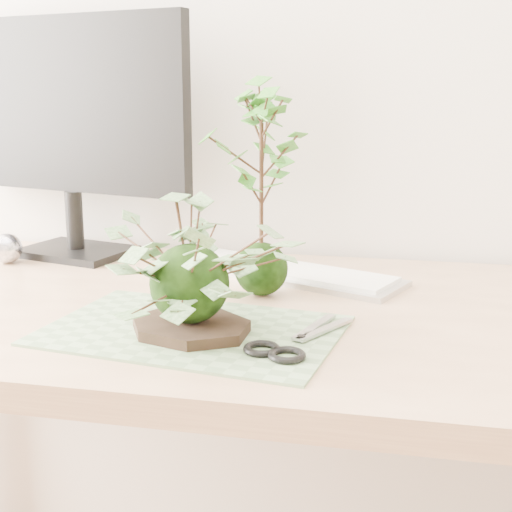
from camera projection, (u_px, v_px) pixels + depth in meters
name	position (u px, v px, depth m)	size (l,w,h in m)	color
desk	(240.00, 357.00, 1.13)	(1.60, 0.70, 0.74)	tan
cutting_mat	(192.00, 330.00, 0.98)	(0.40, 0.27, 0.00)	#5F8155
stone_dish	(190.00, 327.00, 0.97)	(0.18, 0.18, 0.01)	black
ivy_kokedama	(189.00, 247.00, 0.94)	(0.38, 0.38, 0.22)	black
maple_kokedama	(261.00, 137.00, 1.10)	(0.23, 0.23, 0.36)	black
keyboard	(286.00, 272.00, 1.27)	(0.44, 0.28, 0.02)	#B5B5B5
monitor	(71.00, 120.00, 1.38)	(0.52, 0.20, 0.46)	black
foil_ball	(7.00, 248.00, 1.36)	(0.06, 0.06, 0.06)	white
scissors	(294.00, 348.00, 0.90)	(0.10, 0.20, 0.01)	#979797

